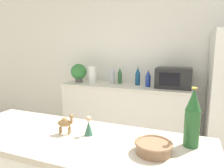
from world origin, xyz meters
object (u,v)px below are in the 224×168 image
(microwave, at_px, (174,78))
(back_bottle_3, at_px, (120,76))
(wise_man_figurine_crimson, at_px, (89,127))
(camel_figurine, at_px, (65,123))
(potted_plant, at_px, (79,72))
(back_bottle_2, at_px, (112,75))
(wine_bottle, at_px, (192,119))
(back_bottle_1, at_px, (138,76))
(back_bottle_0, at_px, (148,79))
(paper_towel_roll, at_px, (92,75))
(fruit_bowl, at_px, (153,147))

(microwave, bearing_deg, back_bottle_3, 174.89)
(wise_man_figurine_crimson, bearing_deg, camel_figurine, -165.01)
(potted_plant, distance_m, back_bottle_2, 0.57)
(microwave, distance_m, wine_bottle, 1.81)
(back_bottle_1, distance_m, back_bottle_3, 0.30)
(back_bottle_1, xyz_separation_m, back_bottle_2, (-0.41, -0.01, 0.01))
(wise_man_figurine_crimson, bearing_deg, wine_bottle, 7.34)
(back_bottle_0, xyz_separation_m, wine_bottle, (0.59, -1.75, 0.04))
(paper_towel_roll, distance_m, wine_bottle, 2.29)
(back_bottle_1, bearing_deg, back_bottle_2, -178.19)
(fruit_bowl, xyz_separation_m, wise_man_figurine_crimson, (-0.41, 0.07, 0.02))
(back_bottle_2, bearing_deg, camel_figurine, -77.02)
(back_bottle_2, bearing_deg, paper_towel_roll, -166.48)
(wine_bottle, relative_size, fruit_bowl, 1.69)
(microwave, distance_m, back_bottle_2, 0.93)
(back_bottle_1, relative_size, wine_bottle, 0.87)
(paper_towel_roll, bearing_deg, fruit_bowl, -55.29)
(paper_towel_roll, relative_size, back_bottle_0, 1.09)
(back_bottle_0, xyz_separation_m, wise_man_figurine_crimson, (0.00, -1.83, -0.06))
(back_bottle_2, xyz_separation_m, wine_bottle, (1.17, -1.82, 0.02))
(back_bottle_3, relative_size, wine_bottle, 0.80)
(paper_towel_roll, xyz_separation_m, back_bottle_0, (0.90, 0.01, -0.02))
(potted_plant, relative_size, back_bottle_2, 1.03)
(back_bottle_0, xyz_separation_m, fruit_bowl, (0.41, -1.90, -0.08))
(potted_plant, height_order, microwave, potted_plant)
(potted_plant, distance_m, fruit_bowl, 2.45)
(wine_bottle, bearing_deg, microwave, 97.47)
(microwave, height_order, fruit_bowl, microwave)
(back_bottle_1, distance_m, wine_bottle, 1.98)
(back_bottle_0, distance_m, back_bottle_2, 0.59)
(back_bottle_3, bearing_deg, paper_towel_roll, -162.80)
(back_bottle_0, bearing_deg, back_bottle_1, 156.10)
(potted_plant, distance_m, back_bottle_1, 0.98)
(back_bottle_3, bearing_deg, wine_bottle, -60.42)
(paper_towel_roll, distance_m, wise_man_figurine_crimson, 2.03)
(potted_plant, distance_m, back_bottle_0, 1.15)
(potted_plant, bearing_deg, paper_towel_roll, -0.44)
(paper_towel_roll, relative_size, fruit_bowl, 1.41)
(camel_figurine, xyz_separation_m, wise_man_figurine_crimson, (0.14, 0.04, -0.02))
(wine_bottle, bearing_deg, back_bottle_1, 112.59)
(back_bottle_1, xyz_separation_m, camel_figurine, (0.04, -1.94, -0.06))
(microwave, relative_size, back_bottle_1, 1.70)
(back_bottle_0, distance_m, camel_figurine, 1.87)
(wine_bottle, xyz_separation_m, fruit_bowl, (-0.18, -0.15, -0.12))
(back_bottle_2, bearing_deg, back_bottle_1, 1.81)
(back_bottle_1, distance_m, back_bottle_2, 0.41)
(back_bottle_2, xyz_separation_m, back_bottle_3, (0.11, 0.06, -0.02))
(potted_plant, height_order, paper_towel_roll, potted_plant)
(wine_bottle, bearing_deg, paper_towel_roll, 130.47)
(back_bottle_2, bearing_deg, microwave, -1.15)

